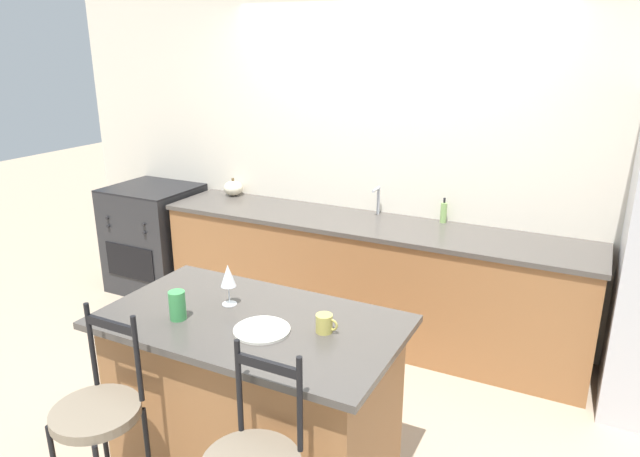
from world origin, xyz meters
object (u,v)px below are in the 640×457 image
at_px(coffee_mug, 325,323).
at_px(soap_bottle, 444,212).
at_px(oven_range, 156,238).
at_px(dinner_plate, 262,329).
at_px(wine_glass, 228,276).
at_px(pumpkin_decoration, 233,188).
at_px(bar_stool_near, 100,431).
at_px(tumbler_cup, 177,305).

height_order(coffee_mug, soap_bottle, soap_bottle).
distance_m(oven_range, dinner_plate, 2.94).
relative_size(wine_glass, soap_bottle, 1.15).
distance_m(coffee_mug, pumpkin_decoration, 2.62).
bearing_deg(coffee_mug, bar_stool_near, -139.09).
distance_m(dinner_plate, tumbler_cup, 0.44).
xyz_separation_m(oven_range, dinner_plate, (2.30, -1.78, 0.45)).
height_order(dinner_plate, pumpkin_decoration, pumpkin_decoration).
relative_size(dinner_plate, wine_glass, 1.23).
relative_size(bar_stool_near, soap_bottle, 5.84).
bearing_deg(dinner_plate, coffee_mug, 25.25).
xyz_separation_m(tumbler_cup, pumpkin_decoration, (-1.13, 2.08, -0.01)).
bearing_deg(bar_stool_near, tumbler_cup, 80.26).
distance_m(wine_glass, coffee_mug, 0.58).
xyz_separation_m(coffee_mug, tumbler_cup, (-0.69, -0.20, 0.03)).
relative_size(dinner_plate, pumpkin_decoration, 1.59).
xyz_separation_m(bar_stool_near, coffee_mug, (0.77, 0.67, 0.40)).
relative_size(coffee_mug, soap_bottle, 0.58).
bearing_deg(dinner_plate, wine_glass, 150.77).
xyz_separation_m(dinner_plate, coffee_mug, (0.26, 0.12, 0.03)).
bearing_deg(oven_range, pumpkin_decoration, 17.00).
xyz_separation_m(wine_glass, coffee_mug, (0.57, -0.04, -0.11)).
xyz_separation_m(oven_range, pumpkin_decoration, (0.74, 0.23, 0.51)).
bearing_deg(coffee_mug, soap_bottle, 88.99).
relative_size(dinner_plate, soap_bottle, 1.41).
distance_m(tumbler_cup, pumpkin_decoration, 2.37).
bearing_deg(pumpkin_decoration, bar_stool_near, -67.52).
height_order(pumpkin_decoration, soap_bottle, soap_bottle).
height_order(wine_glass, pumpkin_decoration, wine_glass).
height_order(bar_stool_near, dinner_plate, bar_stool_near).
bearing_deg(pumpkin_decoration, oven_range, -163.00).
relative_size(bar_stool_near, coffee_mug, 10.13).
bearing_deg(dinner_plate, pumpkin_decoration, 127.97).
bearing_deg(soap_bottle, pumpkin_decoration, -178.56).
xyz_separation_m(oven_range, coffee_mug, (2.56, -1.65, 0.49)).
xyz_separation_m(coffee_mug, pumpkin_decoration, (-1.83, 1.88, 0.02)).
xyz_separation_m(bar_stool_near, soap_bottle, (0.81, 2.60, 0.43)).
bearing_deg(tumbler_cup, pumpkin_decoration, 118.61).
distance_m(bar_stool_near, wine_glass, 0.90).
distance_m(coffee_mug, tumbler_cup, 0.72).
bearing_deg(wine_glass, pumpkin_decoration, 124.51).
bearing_deg(bar_stool_near, wine_glass, 73.87).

